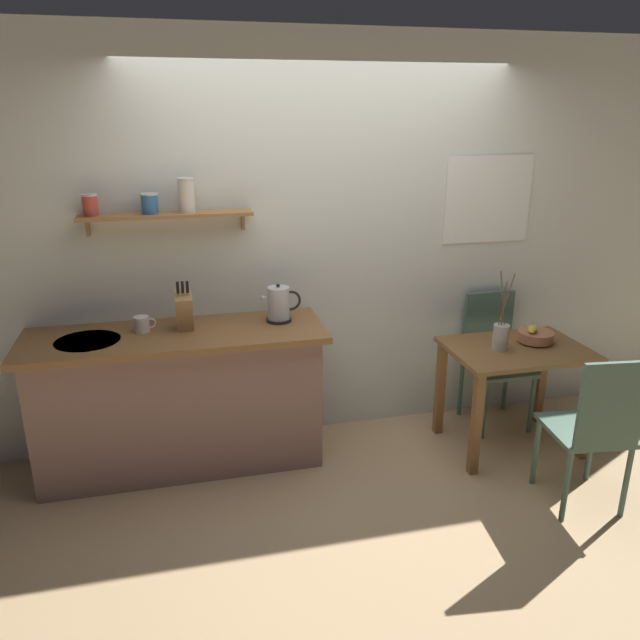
{
  "coord_description": "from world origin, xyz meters",
  "views": [
    {
      "loc": [
        -0.96,
        -3.34,
        2.22
      ],
      "look_at": [
        -0.1,
        0.25,
        0.95
      ],
      "focal_mm": 34.58,
      "sensor_mm": 36.0,
      "label": 1
    }
  ],
  "objects": [
    {
      "name": "electric_kettle",
      "position": [
        -0.34,
        0.36,
        1.04
      ],
      "size": [
        0.25,
        0.16,
        0.25
      ],
      "color": "black",
      "rests_on": "kitchen_counter"
    },
    {
      "name": "twig_vase",
      "position": [
        1.06,
        0.03,
        0.82
      ],
      "size": [
        0.1,
        0.1,
        0.53
      ],
      "color": "#B7B2A8",
      "rests_on": "dining_table"
    },
    {
      "name": "fruit_bowl",
      "position": [
        1.35,
        0.09,
        0.78
      ],
      "size": [
        0.24,
        0.24,
        0.12
      ],
      "color": "#BC704C",
      "rests_on": "dining_table"
    },
    {
      "name": "wall_shelf",
      "position": [
        -1.03,
        0.49,
        1.65
      ],
      "size": [
        1.03,
        0.2,
        0.34
      ],
      "color": "#9E6B3D"
    },
    {
      "name": "dining_table",
      "position": [
        1.19,
        0.04,
        0.6
      ],
      "size": [
        0.9,
        0.65,
        0.73
      ],
      "color": "brown",
      "rests_on": "ground_plane"
    },
    {
      "name": "dining_chair_far",
      "position": [
        1.25,
        0.43,
        0.53
      ],
      "size": [
        0.43,
        0.43,
        0.96
      ],
      "color": "#4C6B5B",
      "rests_on": "ground_plane"
    },
    {
      "name": "back_wall",
      "position": [
        0.2,
        0.65,
        1.35
      ],
      "size": [
        6.8,
        0.11,
        2.7
      ],
      "color": "silver",
      "rests_on": "ground_plane"
    },
    {
      "name": "knife_block",
      "position": [
        -0.93,
        0.35,
        1.05
      ],
      "size": [
        0.1,
        0.19,
        0.32
      ],
      "color": "tan",
      "rests_on": "kitchen_counter"
    },
    {
      "name": "ground_plane",
      "position": [
        0.0,
        0.0,
        0.0
      ],
      "size": [
        14.0,
        14.0,
        0.0
      ],
      "primitive_type": "plane",
      "color": "tan"
    },
    {
      "name": "dining_chair_near",
      "position": [
        1.25,
        -0.72,
        0.54
      ],
      "size": [
        0.47,
        0.48,
        0.97
      ],
      "color": "#4C6B5B",
      "rests_on": "ground_plane"
    },
    {
      "name": "coffee_mug_by_sink",
      "position": [
        -1.19,
        0.37,
        0.97
      ],
      "size": [
        0.13,
        0.09,
        0.1
      ],
      "color": "white",
      "rests_on": "kitchen_counter"
    },
    {
      "name": "kitchen_counter",
      "position": [
        -1.0,
        0.32,
        0.47
      ],
      "size": [
        1.83,
        0.63,
        0.92
      ],
      "color": "gray",
      "rests_on": "ground_plane"
    }
  ]
}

